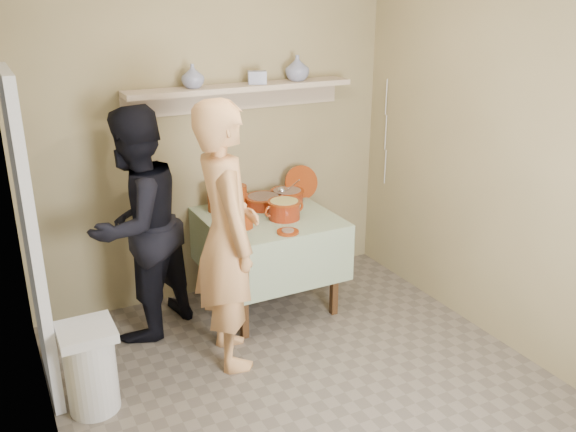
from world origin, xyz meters
TOP-DOWN VIEW (x-y plane):
  - ground at (0.00, 0.00)m, footprint 3.50×3.50m
  - tile_panel at (-1.46, 0.95)m, footprint 0.06×0.70m
  - plate_stack_a at (-0.05, 1.56)m, footprint 0.17×0.17m
  - plate_stack_b at (0.11, 1.56)m, footprint 0.16×0.16m
  - bowl_stack at (-0.02, 1.13)m, footprint 0.14×0.14m
  - empty_bowl at (-0.05, 1.33)m, footprint 0.15×0.15m
  - propped_lid at (0.71, 1.58)m, footprint 0.30×0.14m
  - vase_right at (0.68, 1.62)m, footprint 0.21×0.21m
  - vase_left at (-0.18, 1.62)m, footprint 0.24×0.24m
  - ceramic_box at (0.32, 1.60)m, footprint 0.16×0.14m
  - person_cook at (-0.31, 0.72)m, footprint 0.52×0.71m
  - person_helper at (-0.75, 1.33)m, footprint 1.04×0.99m
  - room_shell at (0.00, 0.00)m, footprint 3.04×3.54m
  - serving_table at (0.25, 1.28)m, footprint 0.97×0.97m
  - cazuela_meat_a at (0.30, 1.47)m, footprint 0.30×0.30m
  - cazuela_meat_b at (0.54, 1.52)m, footprint 0.28×0.28m
  - ladle at (0.48, 1.49)m, footprint 0.08×0.26m
  - cazuela_rice at (0.33, 1.17)m, footprint 0.33×0.25m
  - front_plate at (0.22, 0.89)m, footprint 0.16×0.16m
  - wall_shelf at (0.20, 1.65)m, footprint 1.80×0.25m
  - trash_bin at (-1.26, 0.57)m, footprint 0.32×0.32m
  - electrical_cord at (1.47, 1.48)m, footprint 0.01×0.05m

SIDE VIEW (x-z plane):
  - ground at x=0.00m, z-range 0.00..0.00m
  - trash_bin at x=-1.26m, z-range 0.00..0.56m
  - serving_table at x=0.25m, z-range 0.26..1.02m
  - front_plate at x=0.22m, z-range 0.76..0.78m
  - empty_bowl at x=-0.05m, z-range 0.76..0.81m
  - cazuela_meat_a at x=0.30m, z-range 0.77..0.87m
  - cazuela_meat_b at x=0.54m, z-range 0.77..0.87m
  - bowl_stack at x=-0.02m, z-range 0.76..0.90m
  - person_helper at x=-0.75m, z-range 0.00..1.68m
  - cazuela_rice at x=0.33m, z-range 0.77..0.92m
  - plate_stack_b at x=0.11m, z-range 0.76..0.95m
  - ladle at x=0.48m, z-range 0.78..0.97m
  - plate_stack_a at x=-0.05m, z-range 0.76..0.98m
  - propped_lid at x=0.71m, z-range 0.74..1.02m
  - person_cook at x=-0.31m, z-range 0.00..1.79m
  - tile_panel at x=-1.46m, z-range 0.00..2.00m
  - electrical_cord at x=1.47m, z-range 0.80..1.70m
  - room_shell at x=0.00m, z-range 0.30..2.92m
  - wall_shelf at x=0.20m, z-range 1.57..1.78m
  - ceramic_box at x=0.32m, z-range 1.72..1.82m
  - vase_left at x=-0.18m, z-range 1.72..1.89m
  - vase_right at x=0.68m, z-range 1.72..1.92m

